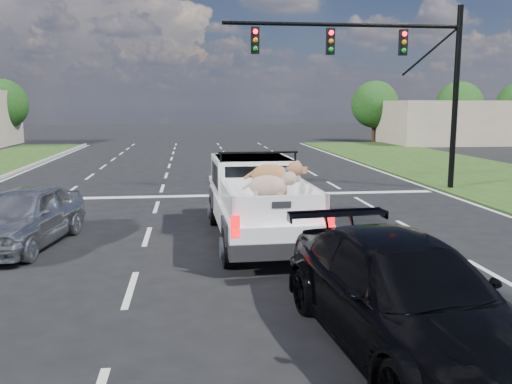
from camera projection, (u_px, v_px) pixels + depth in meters
ground at (227, 286)px, 10.01m from camera, size 160.00×160.00×0.00m
road_markings at (212, 214)px, 16.44m from camera, size 17.75×60.00×0.01m
traffic_signal at (397, 66)px, 20.40m from camera, size 9.11×0.31×7.00m
building_right at (459, 122)px, 45.68m from camera, size 12.00×7.00×3.60m
tree_far_c at (2, 104)px, 44.78m from camera, size 4.20×4.20×5.40m
tree_far_d at (375, 104)px, 48.64m from camera, size 4.20×4.20×5.40m
tree_far_e at (459, 104)px, 49.61m from camera, size 4.20×4.20×5.40m
pickup_truck at (259, 198)px, 13.35m from camera, size 2.32×5.86×2.18m
silver_sedan at (24, 216)px, 12.71m from camera, size 2.39×4.44×1.43m
black_coupe at (404, 296)px, 7.32m from camera, size 2.68×5.43×1.52m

